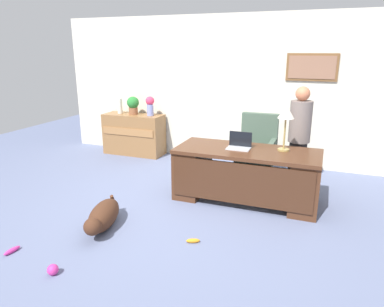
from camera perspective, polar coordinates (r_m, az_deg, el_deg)
The scene contains 15 objects.
ground_plane at distance 4.72m, azimuth -2.29°, elevation -9.64°, with size 12.00×12.00×0.00m, color slate.
back_wall at distance 6.74m, azimuth 6.53°, elevation 10.21°, with size 7.00×0.16×2.70m.
desk at distance 4.99m, azimuth 8.71°, elevation -3.20°, with size 1.97×0.83×0.75m.
credenza at distance 7.32m, azimuth -9.36°, elevation 3.10°, with size 1.22×0.50×0.82m.
armchair at distance 5.93m, azimuth 10.46°, elevation 0.58°, with size 0.60×0.59×1.06m.
person_standing at distance 5.49m, azimuth 16.92°, elevation 2.37°, with size 0.32×0.32×1.57m.
dog_lying at distance 4.42m, azimuth -14.24°, elevation -9.82°, with size 0.48×0.88×0.30m.
laptop at distance 4.96m, azimuth 7.68°, elevation 1.48°, with size 0.32×0.22×0.22m.
desk_lamp at distance 4.87m, azimuth 14.99°, elevation 6.09°, with size 0.22×0.22×0.63m.
vase_with_flowers at distance 7.01m, azimuth -6.81°, elevation 7.83°, with size 0.17×0.17×0.38m.
vase_empty at distance 7.37m, azimuth -11.61°, elevation 7.56°, with size 0.10×0.10×0.31m, color silver.
potted_plant at distance 7.20m, azimuth -9.53°, elevation 7.81°, with size 0.24×0.24×0.36m.
dog_toy_ball at distance 3.79m, azimuth -21.62°, elevation -17.09°, with size 0.11×0.11×0.11m, color #D8338C.
dog_toy_bone at distance 4.05m, azimuth 0.17°, elevation -13.94°, with size 0.15×0.05×0.05m, color orange.
dog_toy_plush at distance 4.33m, azimuth -27.12°, elevation -13.80°, with size 0.19×0.05×0.05m, color #D8338C.
Camera 1 is at (1.69, -3.88, 2.08)m, focal length 32.93 mm.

